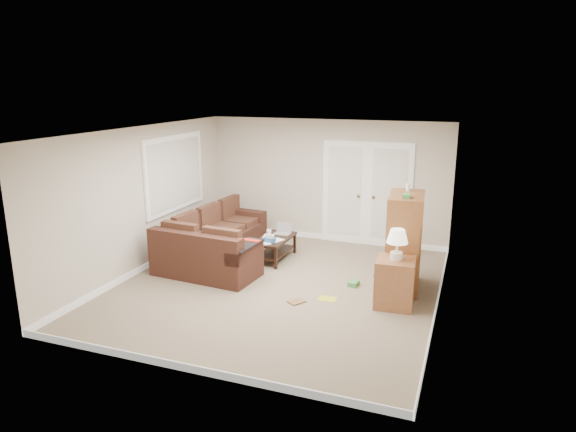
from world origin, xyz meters
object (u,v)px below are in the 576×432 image
at_px(coffee_table, 275,247).
at_px(tv_armoire, 404,241).
at_px(sectional_sofa, 214,245).
at_px(side_cabinet, 395,279).

height_order(coffee_table, tv_armoire, tv_armoire).
bearing_deg(sectional_sofa, tv_armoire, 4.44).
height_order(sectional_sofa, tv_armoire, tv_armoire).
xyz_separation_m(sectional_sofa, tv_armoire, (3.42, -0.03, 0.45)).
bearing_deg(coffee_table, side_cabinet, -27.53).
distance_m(tv_armoire, side_cabinet, 0.84).
distance_m(coffee_table, tv_armoire, 2.54).
bearing_deg(sectional_sofa, coffee_table, 32.50).
relative_size(sectional_sofa, coffee_table, 2.72).
height_order(sectional_sofa, coffee_table, sectional_sofa).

